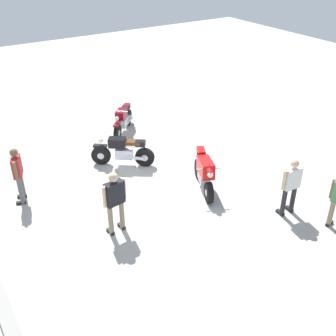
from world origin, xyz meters
name	(u,v)px	position (x,y,z in m)	size (l,w,h in m)	color
ground_plane	(144,192)	(0.00, 0.00, 0.00)	(40.00, 40.00, 0.00)	#ADAAA3
motorcycle_red_sportbike	(205,172)	(-0.78, -1.61, 0.59)	(1.85, 1.04, 1.14)	black
motorcycle_black_cruiser	(123,151)	(1.80, -0.24, 0.52)	(1.37, 1.73, 1.09)	black
motorcycle_maroon_cruiser	(123,120)	(4.04, -1.40, 0.52)	(1.60, 1.52, 1.09)	black
person_in_white_shirt	(291,184)	(-2.99, -2.78, 0.96)	(0.33, 0.66, 1.69)	#262628
person_in_black_shirt	(115,199)	(-1.18, 1.48, 1.02)	(0.36, 0.68, 1.76)	gray
person_in_red_shirt	(18,172)	(1.53, 3.13, 0.95)	(0.64, 0.44, 1.67)	#59595B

